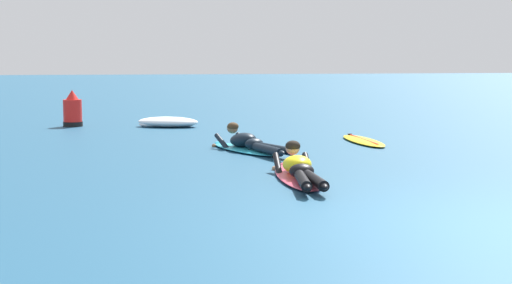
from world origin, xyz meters
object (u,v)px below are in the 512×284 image
Objects in this scene: surfer_far at (247,144)px; channel_marker_buoy at (73,112)px; drifting_surfboard at (363,141)px; surfer_near at (299,171)px.

channel_marker_buoy is (-3.38, 5.67, 0.21)m from surfer_far.
drifting_surfboard is (2.55, 1.03, -0.10)m from surfer_far.
surfer_near is 3.05× the size of channel_marker_buoy.
surfer_near is 1.05× the size of surfer_far.
surfer_far is 6.60m from channel_marker_buoy.
surfer_near reaches higher than drifting_surfboard.
drifting_surfboard is 2.41× the size of channel_marker_buoy.
surfer_far is at bearing -59.18° from channel_marker_buoy.
surfer_near is 4.85m from drifting_surfboard.
surfer_far is 1.20× the size of drifting_surfboard.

